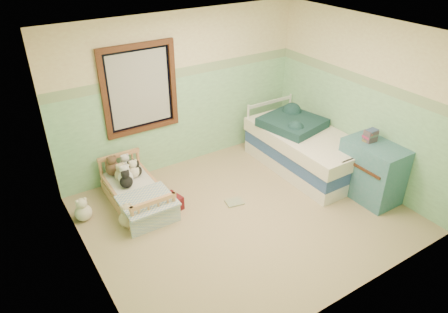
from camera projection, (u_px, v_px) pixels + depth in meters
floor at (245, 215)px, 5.85m from camera, size 4.20×3.60×0.02m
ceiling at (251, 35)px, 4.60m from camera, size 4.20×3.60×0.02m
wall_back at (182, 92)px, 6.54m from camera, size 4.20×0.04×2.50m
wall_front at (357, 208)px, 3.91m from camera, size 4.20×0.04×2.50m
wall_left at (81, 185)px, 4.25m from camera, size 0.04×3.60×2.50m
wall_right at (361, 101)px, 6.21m from camera, size 0.04×3.60×2.50m
wainscot_mint at (184, 121)px, 6.78m from camera, size 4.20×0.01×1.50m
border_strip at (181, 73)px, 6.37m from camera, size 4.20×0.01×0.15m
window_frame at (140, 89)px, 6.09m from camera, size 1.16×0.06×1.36m
window_blinds at (140, 89)px, 6.09m from camera, size 0.92×0.01×1.12m
toddler_bed_frame at (137, 199)px, 6.02m from camera, size 0.66×1.31×0.17m
toddler_mattress at (136, 191)px, 5.95m from camera, size 0.60×1.26×0.12m
patchwork_quilt at (147, 201)px, 5.61m from camera, size 0.71×0.66×0.03m
plush_bed_brown at (113, 168)px, 6.16m from camera, size 0.22×0.22×0.22m
plush_bed_white at (126, 165)px, 6.26m from camera, size 0.20×0.20×0.20m
plush_bed_tan at (121, 175)px, 6.03m from camera, size 0.20×0.20×0.20m
plush_bed_dark at (136, 171)px, 6.14m from camera, size 0.17×0.17×0.17m
plush_floor_cream at (83, 213)px, 5.69m from camera, size 0.24×0.24×0.24m
plush_floor_tan at (128, 219)px, 5.57m from camera, size 0.24×0.24×0.24m
twin_bed_frame at (303, 162)px, 6.89m from camera, size 0.99×1.99×0.22m
twin_boxspring at (305, 150)px, 6.78m from camera, size 0.99×1.99×0.22m
twin_mattress at (306, 139)px, 6.67m from camera, size 1.03×2.03×0.22m
teal_blanket at (292, 123)px, 6.78m from camera, size 1.01×1.05×0.14m
dresser at (372, 171)px, 6.03m from camera, size 0.54×0.87×0.87m
book_stack at (371, 136)px, 5.87m from camera, size 0.18×0.15×0.17m
red_pillow at (169, 204)px, 5.89m from camera, size 0.38×0.35×0.20m
floor_book at (235, 202)px, 6.08m from camera, size 0.29×0.24×0.02m
extra_plush_0 at (134, 171)px, 6.12m from camera, size 0.19×0.19×0.19m
extra_plush_1 at (126, 182)px, 5.88m from camera, size 0.19×0.19×0.19m
extra_plush_2 at (125, 177)px, 6.01m from camera, size 0.17×0.17×0.17m
extra_plush_3 at (126, 178)px, 5.94m from camera, size 0.22×0.22×0.22m
extra_plush_4 at (132, 170)px, 6.15m from camera, size 0.18×0.18×0.18m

